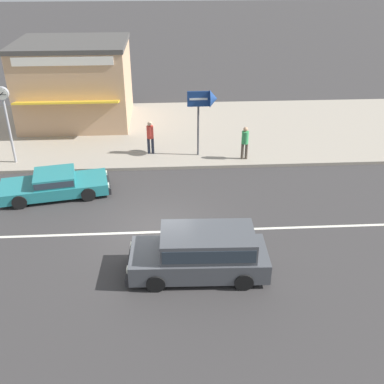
# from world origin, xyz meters

# --- Properties ---
(ground_plane) EXTENTS (160.00, 160.00, 0.00)m
(ground_plane) POSITION_xyz_m (0.00, 0.00, 0.00)
(ground_plane) COLOR #383535
(lane_centre_stripe) EXTENTS (50.40, 0.14, 0.01)m
(lane_centre_stripe) POSITION_xyz_m (0.00, 0.00, 0.00)
(lane_centre_stripe) COLOR silver
(lane_centre_stripe) RESTS_ON ground
(kerb_strip) EXTENTS (68.00, 10.00, 0.15)m
(kerb_strip) POSITION_xyz_m (0.00, 10.35, 0.07)
(kerb_strip) COLOR #9E9384
(kerb_strip) RESTS_ON ground
(sedan_teal_1) EXTENTS (4.80, 2.52, 1.06)m
(sedan_teal_1) POSITION_xyz_m (-4.39, 3.15, 0.54)
(sedan_teal_1) COLOR teal
(sedan_teal_1) RESTS_ON ground
(minivan_dark_grey_2) EXTENTS (4.59, 2.06, 1.56)m
(minivan_dark_grey_2) POSITION_xyz_m (1.50, -2.44, 0.84)
(minivan_dark_grey_2) COLOR #47494F
(minivan_dark_grey_2) RESTS_ON ground
(street_clock) EXTENTS (0.62, 0.22, 3.74)m
(street_clock) POSITION_xyz_m (-7.00, 6.34, 2.90)
(street_clock) COLOR #9E9EA3
(street_clock) RESTS_ON kerb_strip
(arrow_signboard) EXTENTS (1.44, 0.82, 3.33)m
(arrow_signboard) POSITION_xyz_m (2.55, 6.66, 2.94)
(arrow_signboard) COLOR #4C4C51
(arrow_signboard) RESTS_ON kerb_strip
(pedestrian_mid_kerb) EXTENTS (0.34, 0.34, 1.70)m
(pedestrian_mid_kerb) POSITION_xyz_m (-0.39, 7.01, 1.15)
(pedestrian_mid_kerb) COLOR #232838
(pedestrian_mid_kerb) RESTS_ON kerb_strip
(pedestrian_far_end) EXTENTS (0.34, 0.34, 1.67)m
(pedestrian_far_end) POSITION_xyz_m (4.25, 6.07, 1.12)
(pedestrian_far_end) COLOR #4C4238
(pedestrian_far_end) RESTS_ON kerb_strip
(shopfront_mid_block) EXTENTS (6.24, 6.07, 4.65)m
(shopfront_mid_block) POSITION_xyz_m (-4.80, 12.21, 2.48)
(shopfront_mid_block) COLOR tan
(shopfront_mid_block) RESTS_ON kerb_strip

